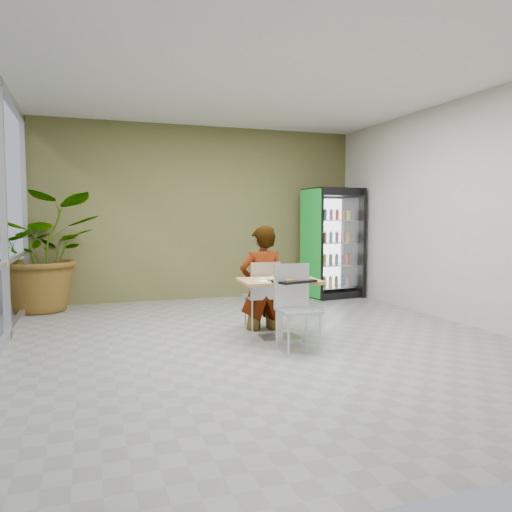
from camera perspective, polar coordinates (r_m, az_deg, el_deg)
The scene contains 12 objects.
ground at distance 6.18m, azimuth 1.14°, elevation -9.74°, with size 7.00×7.00×0.00m, color gray.
room_envelope at distance 5.99m, azimuth 1.17°, elevation 5.26°, with size 6.00×7.00×3.20m, color beige, non-canonical shape.
dining_table at distance 6.18m, azimuth 2.69°, elevation -4.68°, with size 1.02×0.76×0.75m.
chair_far at distance 6.71m, azimuth 0.83°, elevation -3.90°, with size 0.42×0.43×0.92m.
chair_near at distance 5.75m, azimuth 4.45°, elevation -5.00°, with size 0.44×0.45×0.98m.
seated_woman at distance 6.75m, azimuth 0.72°, elevation -3.74°, with size 0.63×0.41×1.71m, color black.
pizza_plate at distance 6.19m, azimuth 1.46°, elevation -2.50°, with size 0.31×0.29×0.03m.
soda_cup at distance 6.26m, azimuth 4.42°, elevation -1.78°, with size 0.10×0.10×0.18m.
napkin_stack at distance 5.87m, azimuth 0.97°, elevation -2.94°, with size 0.13×0.13×0.02m, color white.
cafeteria_tray at distance 5.91m, azimuth 4.19°, elevation -2.85°, with size 0.48×0.35×0.03m, color black.
beverage_fridge at distance 9.62m, azimuth 8.73°, elevation 1.50°, with size 1.03×0.84×2.07m.
potted_plant at distance 8.77m, azimuth -23.05°, elevation 0.45°, with size 1.73×1.49×1.92m, color #2C5B24.
Camera 1 is at (-2.06, -5.63, 1.51)m, focal length 35.00 mm.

